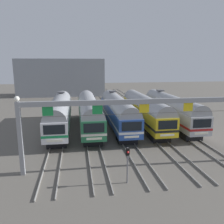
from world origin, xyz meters
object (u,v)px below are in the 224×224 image
object	(u,v)px
commuter_train_green	(89,111)
yard_signal_mast	(128,158)
commuter_train_white	(60,112)
commuter_train_yellow	(145,110)
commuter_train_stainless	(171,109)
catenary_gantry	(144,112)
commuter_train_blue	(118,110)

from	to	relation	value
commuter_train_green	yard_signal_mast	size ratio (longest dim) A/B	5.89
commuter_train_white	commuter_train_yellow	bearing A→B (deg)	-0.02
commuter_train_stainless	catenary_gantry	world-z (taller)	catenary_gantry
commuter_train_green	catenary_gantry	size ratio (longest dim) A/B	0.82
commuter_train_yellow	yard_signal_mast	xyz separation A→B (m)	(-6.34, -16.31, -0.55)
commuter_train_blue	commuter_train_yellow	xyz separation A→B (m)	(4.23, -0.00, -0.00)
catenary_gantry	yard_signal_mast	distance (m)	4.70
commuter_train_green	yard_signal_mast	distance (m)	16.45
commuter_train_stainless	commuter_train_green	bearing A→B (deg)	-179.98
commuter_train_blue	commuter_train_white	bearing A→B (deg)	180.00
commuter_train_yellow	yard_signal_mast	size ratio (longest dim) A/B	5.89
commuter_train_green	commuter_train_yellow	bearing A→B (deg)	0.00
catenary_gantry	yard_signal_mast	world-z (taller)	catenary_gantry
commuter_train_blue	commuter_train_stainless	xyz separation A→B (m)	(8.45, 0.00, 0.00)
commuter_train_yellow	commuter_train_stainless	world-z (taller)	commuter_train_stainless
commuter_train_stainless	yard_signal_mast	world-z (taller)	commuter_train_stainless
commuter_train_white	commuter_train_blue	distance (m)	8.45
commuter_train_blue	catenary_gantry	world-z (taller)	catenary_gantry
commuter_train_green	commuter_train_blue	world-z (taller)	commuter_train_blue
commuter_train_stainless	catenary_gantry	size ratio (longest dim) A/B	0.82
catenary_gantry	commuter_train_green	bearing A→B (deg)	107.39
commuter_train_white	catenary_gantry	world-z (taller)	catenary_gantry
commuter_train_blue	yard_signal_mast	distance (m)	16.46
commuter_train_blue	catenary_gantry	bearing A→B (deg)	-90.00
commuter_train_yellow	yard_signal_mast	world-z (taller)	commuter_train_yellow
commuter_train_white	yard_signal_mast	bearing A→B (deg)	-68.77
commuter_train_stainless	commuter_train_blue	bearing A→B (deg)	180.00
commuter_train_yellow	yard_signal_mast	bearing A→B (deg)	-111.24
commuter_train_blue	catenary_gantry	xyz separation A→B (m)	(0.00, -13.50, 2.57)
commuter_train_white	commuter_train_green	bearing A→B (deg)	-0.06
commuter_train_green	yard_signal_mast	bearing A→B (deg)	-82.62
commuter_train_yellow	commuter_train_stainless	bearing A→B (deg)	0.06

